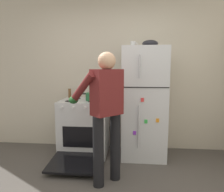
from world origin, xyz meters
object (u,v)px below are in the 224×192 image
(stove_range, at_px, (84,127))
(pepper_mill, at_px, (70,93))
(red_pot, at_px, (93,96))
(person_cook, at_px, (105,106))
(refrigerator, at_px, (144,103))
(coffee_mug, at_px, (133,45))
(mixing_bowl, at_px, (150,44))

(stove_range, distance_m, pepper_mill, 0.66)
(red_pot, bearing_deg, person_cook, -70.13)
(refrigerator, height_order, red_pot, refrigerator)
(coffee_mug, relative_size, pepper_mill, 0.70)
(refrigerator, relative_size, red_pot, 5.09)
(stove_range, relative_size, pepper_mill, 7.62)
(coffee_mug, bearing_deg, red_pot, -170.92)
(red_pot, bearing_deg, coffee_mug, 9.08)
(stove_range, bearing_deg, coffee_mug, 4.93)
(mixing_bowl, bearing_deg, stove_range, -179.02)
(coffee_mug, distance_m, pepper_mill, 1.36)
(refrigerator, relative_size, coffee_mug, 15.44)
(refrigerator, distance_m, red_pot, 0.81)
(red_pot, height_order, coffee_mug, coffee_mug)
(stove_range, relative_size, coffee_mug, 10.82)
(refrigerator, xyz_separation_m, stove_range, (-0.96, -0.02, -0.43))
(refrigerator, distance_m, mixing_bowl, 0.92)
(refrigerator, bearing_deg, coffee_mug, 164.16)
(red_pot, distance_m, pepper_mill, 0.52)
(refrigerator, xyz_separation_m, red_pot, (-0.80, -0.05, 0.10))
(refrigerator, xyz_separation_m, pepper_mill, (-1.26, 0.20, 0.11))
(stove_range, bearing_deg, refrigerator, 1.04)
(coffee_mug, bearing_deg, stove_range, -175.07)
(stove_range, bearing_deg, mixing_bowl, 0.98)
(coffee_mug, bearing_deg, refrigerator, -15.84)
(refrigerator, xyz_separation_m, coffee_mug, (-0.18, 0.05, 0.91))
(stove_range, height_order, mixing_bowl, mixing_bowl)
(refrigerator, bearing_deg, person_cook, -120.76)
(refrigerator, distance_m, pepper_mill, 1.28)
(refrigerator, distance_m, stove_range, 1.05)
(coffee_mug, bearing_deg, pepper_mill, 172.13)
(refrigerator, distance_m, person_cook, 1.00)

